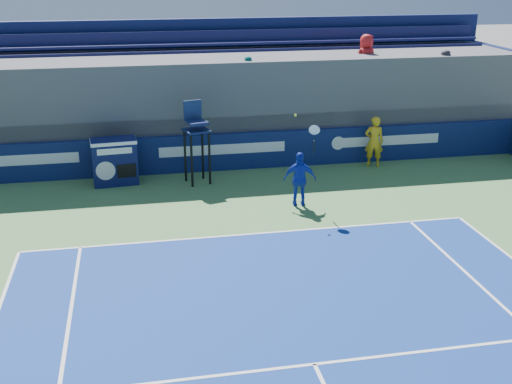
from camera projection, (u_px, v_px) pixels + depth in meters
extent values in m
imported|color=gold|center=(374.00, 142.00, 20.60)|extent=(0.69, 0.54, 1.66)
cube|color=white|center=(253.00, 234.00, 15.72)|extent=(10.97, 0.07, 0.00)
cube|color=white|center=(314.00, 364.00, 10.66)|extent=(8.23, 0.07, 0.00)
cube|color=#0D194B|center=(222.00, 152.00, 20.33)|extent=(20.40, 0.20, 1.20)
cube|color=white|center=(24.00, 160.00, 19.12)|extent=(3.20, 0.01, 0.32)
cube|color=white|center=(223.00, 149.00, 20.19)|extent=(4.00, 0.01, 0.32)
cube|color=white|center=(387.00, 141.00, 21.18)|extent=(3.60, 0.01, 0.32)
cylinder|color=white|center=(338.00, 143.00, 20.87)|extent=(0.44, 0.01, 0.44)
cube|color=#0E1346|center=(115.00, 162.00, 19.04)|extent=(1.36, 0.81, 1.40)
cube|color=white|center=(113.00, 141.00, 18.82)|extent=(1.38, 0.83, 0.10)
cylinder|color=silver|center=(106.00, 171.00, 18.69)|extent=(0.56, 0.07, 0.56)
cube|color=black|center=(127.00, 171.00, 18.86)|extent=(0.55, 0.07, 0.40)
cube|color=white|center=(115.00, 151.00, 18.57)|extent=(1.00, 0.10, 0.18)
cylinder|color=black|center=(192.00, 161.00, 18.75)|extent=(0.09, 0.09, 1.60)
cylinder|color=black|center=(210.00, 159.00, 18.97)|extent=(0.09, 0.09, 1.60)
cylinder|color=black|center=(185.00, 156.00, 19.22)|extent=(0.09, 0.09, 1.60)
cylinder|color=black|center=(203.00, 154.00, 19.45)|extent=(0.09, 0.09, 1.60)
cube|color=#0D1845|center=(196.00, 130.00, 18.81)|extent=(0.86, 0.86, 0.06)
cube|color=#141C4B|center=(197.00, 123.00, 18.64)|extent=(0.65, 0.58, 0.08)
cube|color=navy|center=(193.00, 110.00, 18.84)|extent=(0.55, 0.20, 0.60)
imported|color=#142CA9|center=(300.00, 179.00, 17.31)|extent=(0.94, 0.55, 1.51)
cylinder|color=black|center=(314.00, 147.00, 16.91)|extent=(0.08, 0.16, 0.39)
torus|color=silver|center=(314.00, 130.00, 16.68)|extent=(0.31, 0.20, 0.29)
cylinder|color=silver|center=(314.00, 130.00, 16.68)|extent=(0.26, 0.15, 0.24)
sphere|color=#C9DC30|center=(295.00, 115.00, 16.62)|extent=(0.07, 0.07, 0.07)
cube|color=#4B4B4F|center=(214.00, 106.00, 21.71)|extent=(20.40, 3.60, 3.38)
cube|color=#4B4B4F|center=(219.00, 121.00, 20.54)|extent=(20.40, 0.90, 0.55)
cube|color=#121544|center=(220.00, 107.00, 20.29)|extent=(20.00, 0.45, 0.08)
cube|color=#121544|center=(218.00, 99.00, 20.45)|extent=(20.00, 0.06, 0.45)
cube|color=#4B4B4F|center=(215.00, 99.00, 21.18)|extent=(20.40, 0.90, 0.55)
cube|color=#121544|center=(215.00, 85.00, 20.93)|extent=(20.00, 0.45, 0.08)
cube|color=#121544|center=(214.00, 77.00, 21.09)|extent=(20.00, 0.06, 0.45)
cube|color=#4B4B4F|center=(212.00, 77.00, 21.83)|extent=(20.40, 0.90, 0.55)
cube|color=#121544|center=(212.00, 64.00, 21.57)|extent=(20.00, 0.45, 0.08)
cube|color=#121544|center=(210.00, 57.00, 21.73)|extent=(20.00, 0.06, 0.45)
cube|color=#4B4B4F|center=(208.00, 57.00, 22.47)|extent=(20.40, 0.90, 0.55)
cube|color=#121544|center=(208.00, 44.00, 22.21)|extent=(20.00, 0.45, 0.08)
cube|color=#121544|center=(207.00, 37.00, 22.38)|extent=(20.00, 0.06, 0.45)
cube|color=#0C1647|center=(207.00, 81.00, 23.34)|extent=(20.80, 0.30, 4.40)
cube|color=#0C1647|center=(493.00, 94.00, 23.56)|extent=(0.30, 3.90, 3.40)
imported|color=teal|center=(249.00, 84.00, 20.27)|extent=(1.06, 0.51, 1.75)
imported|color=#AD1819|center=(366.00, 60.00, 21.67)|extent=(0.93, 0.72, 1.69)
imported|color=black|center=(443.00, 77.00, 21.45)|extent=(0.72, 0.55, 1.78)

